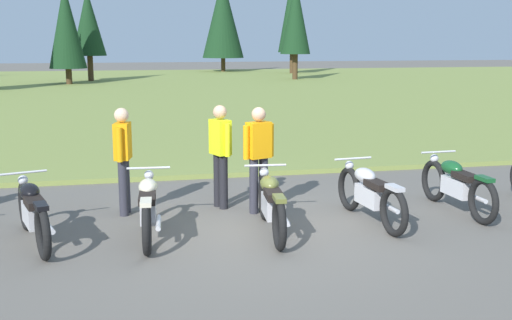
% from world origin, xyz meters
% --- Properties ---
extents(ground_plane, '(140.00, 140.00, 0.00)m').
position_xyz_m(ground_plane, '(0.00, 0.00, 0.00)').
color(ground_plane, '#605B54').
extents(grass_moorland, '(80.00, 44.00, 0.10)m').
position_xyz_m(grass_moorland, '(0.00, 25.42, 0.05)').
color(grass_moorland, olive).
rests_on(grass_moorland, ground).
extents(forest_treeline, '(35.39, 29.20, 9.00)m').
position_xyz_m(forest_treeline, '(-6.93, 33.69, 4.37)').
color(forest_treeline, '#47331E').
rests_on(forest_treeline, ground).
extents(motorcycle_black, '(0.83, 2.04, 0.88)m').
position_xyz_m(motorcycle_black, '(-3.16, 0.00, 0.44)').
color(motorcycle_black, black).
rests_on(motorcycle_black, ground).
extents(motorcycle_cream, '(0.62, 2.10, 0.88)m').
position_xyz_m(motorcycle_cream, '(-1.64, -0.05, 0.44)').
color(motorcycle_cream, black).
rests_on(motorcycle_cream, ground).
extents(motorcycle_olive, '(0.62, 2.10, 0.88)m').
position_xyz_m(motorcycle_olive, '(0.05, -0.22, 0.44)').
color(motorcycle_olive, black).
rests_on(motorcycle_olive, ground).
extents(motorcycle_silver, '(0.62, 2.10, 0.88)m').
position_xyz_m(motorcycle_silver, '(1.61, 0.02, 0.44)').
color(motorcycle_silver, black).
rests_on(motorcycle_silver, ground).
extents(motorcycle_british_green, '(0.62, 2.10, 0.88)m').
position_xyz_m(motorcycle_british_green, '(3.17, 0.28, 0.44)').
color(motorcycle_british_green, black).
rests_on(motorcycle_british_green, ground).
extents(rider_checking_bike, '(0.28, 0.54, 1.67)m').
position_xyz_m(rider_checking_bike, '(-1.97, 1.21, 0.95)').
color(rider_checking_bike, '#2D2D38').
rests_on(rider_checking_bike, ground).
extents(rider_with_back_turned, '(0.52, 0.33, 1.67)m').
position_xyz_m(rider_with_back_turned, '(0.10, 0.87, 0.95)').
color(rider_with_back_turned, '#2D2D38').
rests_on(rider_with_back_turned, ground).
extents(rider_in_hivis_vest, '(0.34, 0.52, 1.67)m').
position_xyz_m(rider_in_hivis_vest, '(-0.44, 1.29, 0.95)').
color(rider_in_hivis_vest, black).
rests_on(rider_in_hivis_vest, ground).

